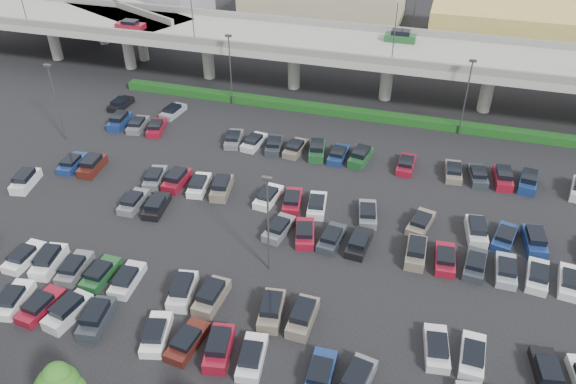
{
  "coord_description": "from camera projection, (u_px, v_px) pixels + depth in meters",
  "views": [
    {
      "loc": [
        12.76,
        -45.13,
        36.0
      ],
      "look_at": [
        -1.07,
        1.89,
        2.0
      ],
      "focal_mm": 35.0,
      "sensor_mm": 36.0,
      "label": 1
    }
  ],
  "objects": [
    {
      "name": "distant_buildings",
      "position": [
        450.0,
        17.0,
        102.77
      ],
      "size": [
        138.0,
        24.0,
        9.0
      ],
      "color": "gray",
      "rests_on": "ground"
    },
    {
      "name": "hedge",
      "position": [
        342.0,
        112.0,
        78.44
      ],
      "size": [
        66.0,
        1.6,
        1.1
      ],
      "primitive_type": "cube",
      "color": "#103913",
      "rests_on": "ground"
    },
    {
      "name": "ground",
      "position": [
        293.0,
        219.0,
        59.05
      ],
      "size": [
        280.0,
        280.0,
        0.0
      ],
      "primitive_type": "plane",
      "color": "black"
    },
    {
      "name": "light_poles",
      "position": [
        260.0,
        153.0,
        58.03
      ],
      "size": [
        66.9,
        48.38,
        10.3
      ],
      "color": "#454449",
      "rests_on": "ground"
    },
    {
      "name": "overpass",
      "position": [
        353.0,
        50.0,
        80.35
      ],
      "size": [
        150.0,
        13.0,
        15.8
      ],
      "color": "#9B9C93",
      "rests_on": "ground"
    },
    {
      "name": "parked_cars",
      "position": [
        284.0,
        236.0,
        55.73
      ],
      "size": [
        63.12,
        41.65,
        1.67
      ],
      "color": "#6F6557",
      "rests_on": "ground"
    },
    {
      "name": "on_ramp",
      "position": [
        81.0,
        0.0,
        101.16
      ],
      "size": [
        50.93,
        30.13,
        8.8
      ],
      "color": "#9B9C93",
      "rests_on": "ground"
    }
  ]
}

